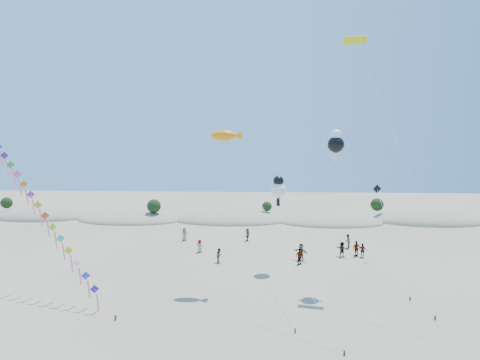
% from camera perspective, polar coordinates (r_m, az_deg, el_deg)
% --- Properties ---
extents(dune_ridge, '(145.30, 11.49, 5.57)m').
position_cam_1_polar(dune_ridge, '(65.40, -0.51, -5.61)').
color(dune_ridge, gray).
rests_on(dune_ridge, ground).
extents(kite_train, '(24.75, 15.68, 22.13)m').
position_cam_1_polar(kite_train, '(42.66, -30.41, 2.79)').
color(kite_train, '#3F2D1E').
rests_on(kite_train, ground).
extents(fish_kite, '(9.54, 12.59, 13.88)m').
position_cam_1_polar(fish_kite, '(35.51, -1.87, 6.26)').
color(fish_kite, '#3F2D1E').
rests_on(fish_kite, ground).
extents(cartoon_kite_low, '(1.56, 14.42, 9.48)m').
position_cam_1_polar(cartoon_kite_low, '(40.07, 5.48, -1.19)').
color(cartoon_kite_low, '#3F2D1E').
rests_on(cartoon_kite_low, ground).
extents(cartoon_kite_high, '(7.19, 7.71, 13.95)m').
position_cam_1_polar(cartoon_kite_high, '(36.13, 13.50, 5.15)').
color(cartoon_kite_high, '#3F2D1E').
rests_on(cartoon_kite_high, ground).
extents(parafoil_kite, '(6.40, 13.68, 22.19)m').
position_cam_1_polar(parafoil_kite, '(38.56, 16.41, 17.69)').
color(parafoil_kite, '#3F2D1E').
rests_on(parafoil_kite, ground).
extents(dark_kite, '(1.14, 12.38, 8.15)m').
position_cam_1_polar(dark_kite, '(43.56, 19.84, -4.46)').
color(dark_kite, '#3F2D1E').
rests_on(dark_kite, ground).
extents(beachgoers, '(22.07, 10.83, 1.83)m').
position_cam_1_polar(beachgoers, '(46.84, 7.29, -9.37)').
color(beachgoers, slate).
rests_on(beachgoers, ground).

